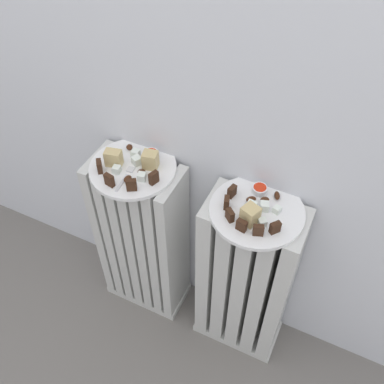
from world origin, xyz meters
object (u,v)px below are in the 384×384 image
plate_left (133,168)px  radiator_right (245,281)px  jam_bowl_right (260,189)px  fork (126,177)px  plate_right (257,211)px  jam_bowl_left (151,155)px  radiator_left (143,240)px

plate_left → radiator_right: bearing=0.0°
jam_bowl_right → fork: size_ratio=0.41×
plate_left → fork: (0.00, -0.05, 0.01)m
plate_left → plate_right: bearing=0.0°
radiator_right → fork: bearing=-173.0°
plate_right → jam_bowl_right: size_ratio=5.96×
radiator_right → jam_bowl_left: 0.51m
radiator_left → jam_bowl_right: (0.36, 0.06, 0.36)m
radiator_left → jam_bowl_left: size_ratio=15.02×
plate_right → fork: bearing=-173.0°
fork → jam_bowl_right: bearing=17.0°
radiator_left → jam_bowl_left: 0.37m
fork → radiator_right: bearing=7.0°
radiator_left → jam_bowl_left: (0.03, 0.06, 0.37)m
radiator_right → jam_bowl_left: bearing=170.9°
plate_right → jam_bowl_right: 0.07m
plate_right → radiator_right: bearing=0.0°
plate_left → plate_right: size_ratio=1.00×
fork → radiator_left: bearing=95.8°
plate_left → jam_bowl_left: (0.03, 0.06, 0.02)m
jam_bowl_left → jam_bowl_right: (0.33, 0.01, -0.00)m
jam_bowl_right → plate_right: bearing=-75.3°
jam_bowl_left → fork: (-0.03, -0.10, -0.01)m
jam_bowl_left → jam_bowl_right: size_ratio=1.05×
radiator_left → jam_bowl_right: bearing=9.9°
fork → plate_left: bearing=95.8°
jam_bowl_left → fork: jam_bowl_left is taller
jam_bowl_right → plate_left: bearing=-170.1°
plate_left → jam_bowl_right: jam_bowl_right is taller
plate_right → jam_bowl_right: bearing=104.7°
jam_bowl_left → jam_bowl_right: 0.33m
jam_bowl_left → fork: size_ratio=0.43×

